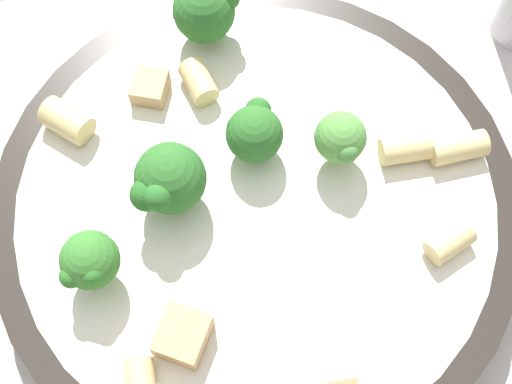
% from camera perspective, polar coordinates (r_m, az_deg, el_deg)
% --- Properties ---
extents(ground_plane, '(2.00, 2.00, 0.00)m').
position_cam_1_polar(ground_plane, '(0.40, -0.00, -2.65)').
color(ground_plane, beige).
extents(pasta_bowl, '(0.28, 0.28, 0.04)m').
position_cam_1_polar(pasta_bowl, '(0.39, -0.00, -1.51)').
color(pasta_bowl, '#28231E').
rests_on(pasta_bowl, ground_plane).
extents(broccoli_floret_0, '(0.03, 0.03, 0.04)m').
position_cam_1_polar(broccoli_floret_0, '(0.37, 6.71, 4.25)').
color(broccoli_floret_0, '#84AD60').
rests_on(broccoli_floret_0, pasta_bowl).
extents(broccoli_floret_1, '(0.03, 0.04, 0.04)m').
position_cam_1_polar(broccoli_floret_1, '(0.41, -3.98, 14.34)').
color(broccoli_floret_1, '#9EC175').
rests_on(broccoli_floret_1, pasta_bowl).
extents(broccoli_floret_2, '(0.03, 0.03, 0.03)m').
position_cam_1_polar(broccoli_floret_2, '(0.37, -0.18, 4.78)').
color(broccoli_floret_2, '#93B766').
rests_on(broccoli_floret_2, pasta_bowl).
extents(broccoli_floret_3, '(0.03, 0.03, 0.04)m').
position_cam_1_polar(broccoli_floret_3, '(0.35, -13.19, -5.47)').
color(broccoli_floret_3, '#9EC175').
rests_on(broccoli_floret_3, pasta_bowl).
extents(broccoli_floret_4, '(0.04, 0.04, 0.04)m').
position_cam_1_polar(broccoli_floret_4, '(0.35, -7.07, 0.90)').
color(broccoli_floret_4, '#9EC175').
rests_on(broccoli_floret_4, pasta_bowl).
extents(rigatoni_0, '(0.03, 0.03, 0.01)m').
position_cam_1_polar(rigatoni_0, '(0.39, 15.86, 3.41)').
color(rigatoni_0, '#E0C67F').
rests_on(rigatoni_0, pasta_bowl).
extents(rigatoni_1, '(0.03, 0.02, 0.02)m').
position_cam_1_polar(rigatoni_1, '(0.40, -4.62, 8.75)').
color(rigatoni_1, '#E0C67F').
rests_on(rigatoni_1, pasta_bowl).
extents(rigatoni_2, '(0.02, 0.03, 0.01)m').
position_cam_1_polar(rigatoni_2, '(0.37, 15.24, -3.90)').
color(rigatoni_2, '#E0C67F').
rests_on(rigatoni_2, pasta_bowl).
extents(rigatoni_3, '(0.03, 0.02, 0.02)m').
position_cam_1_polar(rigatoni_3, '(0.40, -14.89, 5.51)').
color(rigatoni_3, '#E0C67F').
rests_on(rigatoni_3, pasta_bowl).
extents(rigatoni_4, '(0.03, 0.03, 0.01)m').
position_cam_1_polar(rigatoni_4, '(0.38, 11.94, 3.41)').
color(rigatoni_4, '#E0C67F').
rests_on(rigatoni_4, pasta_bowl).
extents(chicken_chunk_0, '(0.03, 0.03, 0.02)m').
position_cam_1_polar(chicken_chunk_0, '(0.34, -5.87, -11.38)').
color(chicken_chunk_0, tan).
rests_on(chicken_chunk_0, pasta_bowl).
extents(chicken_chunk_1, '(0.02, 0.03, 0.01)m').
position_cam_1_polar(chicken_chunk_1, '(0.40, -8.49, 8.29)').
color(chicken_chunk_1, tan).
rests_on(chicken_chunk_1, pasta_bowl).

